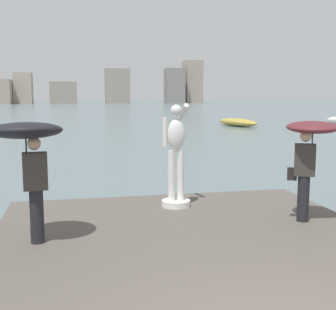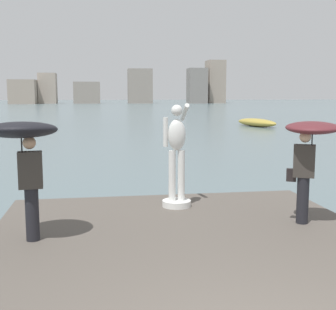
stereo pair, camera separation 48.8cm
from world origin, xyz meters
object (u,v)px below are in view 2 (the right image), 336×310
Objects in this scene: statue_white_figure at (177,161)px; onlooker_right at (309,145)px; onlooker_left at (23,143)px; boat_far at (257,122)px.

statue_white_figure reaches higher than onlooker_right.
onlooker_left reaches higher than boat_far.
statue_white_figure is 1.15× the size of onlooker_right.
onlooker_left is 5.02m from onlooker_right.
onlooker_left is 1.04× the size of onlooker_right.
onlooker_right is at bearing -108.56° from boat_far.
boat_far is at bearing 66.62° from statue_white_figure.
onlooker_left is 0.37× the size of boat_far.
statue_white_figure is 1.10× the size of onlooker_left.
boat_far is at bearing 63.42° from onlooker_left.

